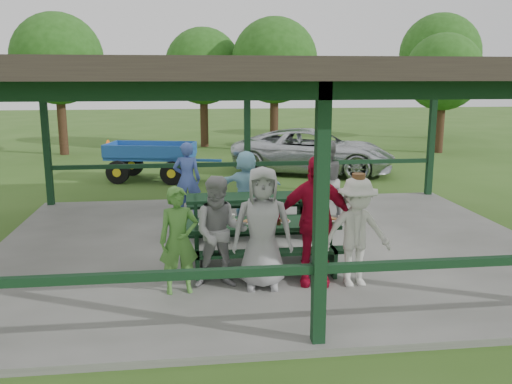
{
  "coord_description": "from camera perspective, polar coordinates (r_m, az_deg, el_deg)",
  "views": [
    {
      "loc": [
        -1.44,
        -9.52,
        3.15
      ],
      "look_at": [
        -0.29,
        -0.3,
        1.16
      ],
      "focal_mm": 38.0,
      "sensor_mm": 36.0,
      "label": 1
    }
  ],
  "objects": [
    {
      "name": "spectator_lblue",
      "position": [
        11.42,
        -1.02,
        0.58
      ],
      "size": [
        1.5,
        0.88,
        1.54
      ],
      "primitive_type": "imported",
      "rotation": [
        0.0,
        0.0,
        2.83
      ],
      "color": "#99D5EC",
      "rests_on": "concrete_slab"
    },
    {
      "name": "contestant_grey_mid",
      "position": [
        7.86,
        0.68,
        -3.8
      ],
      "size": [
        0.92,
        0.64,
        1.8
      ],
      "primitive_type": "imported",
      "rotation": [
        0.0,
        0.0,
        -0.08
      ],
      "color": "#9B9A9D",
      "rests_on": "concrete_slab"
    },
    {
      "name": "concrete_slab",
      "position": [
        10.11,
        1.44,
        -5.76
      ],
      "size": [
        10.0,
        8.0,
        0.1
      ],
      "primitive_type": "cube",
      "color": "#62625D",
      "rests_on": "ground"
    },
    {
      "name": "table_setting",
      "position": [
        8.75,
        1.58,
        -2.9
      ],
      "size": [
        2.27,
        0.45,
        0.1
      ],
      "color": "white",
      "rests_on": "picnic_table_near"
    },
    {
      "name": "picnic_table_far",
      "position": [
        10.7,
        -0.51,
        -1.84
      ],
      "size": [
        2.54,
        1.39,
        0.75
      ],
      "color": "black",
      "rests_on": "concrete_slab"
    },
    {
      "name": "spectator_grey",
      "position": [
        11.83,
        7.37,
        1.25
      ],
      "size": [
        0.98,
        0.86,
        1.69
      ],
      "primitive_type": "imported",
      "rotation": [
        0.0,
        0.0,
        3.46
      ],
      "color": "gray",
      "rests_on": "concrete_slab"
    },
    {
      "name": "contestant_red",
      "position": [
        8.02,
        6.19,
        -3.01
      ],
      "size": [
        1.21,
        0.69,
        1.94
      ],
      "primitive_type": "imported",
      "rotation": [
        0.0,
        0.0,
        -0.2
      ],
      "color": "#A60B27",
      "rests_on": "concrete_slab"
    },
    {
      "name": "spectator_blue",
      "position": [
        12.02,
        -7.27,
        1.34
      ],
      "size": [
        0.62,
        0.42,
        1.65
      ],
      "primitive_type": "imported",
      "rotation": [
        0.0,
        0.0,
        3.1
      ],
      "color": "#3F56A4",
      "rests_on": "concrete_slab"
    },
    {
      "name": "tree_far_left",
      "position": [
        23.48,
        -20.16,
        12.99
      ],
      "size": [
        3.61,
        3.61,
        5.64
      ],
      "color": "#352015",
      "rests_on": "ground"
    },
    {
      "name": "tree_left",
      "position": [
        24.83,
        -5.58,
        13.01
      ],
      "size": [
        3.39,
        3.39,
        5.29
      ],
      "color": "#352015",
      "rests_on": "ground"
    },
    {
      "name": "contestant_green",
      "position": [
        7.77,
        -8.13,
        -5.06
      ],
      "size": [
        0.61,
        0.45,
        1.55
      ],
      "primitive_type": "imported",
      "rotation": [
        0.0,
        0.0,
        0.14
      ],
      "color": "#4D8B37",
      "rests_on": "concrete_slab"
    },
    {
      "name": "contestant_white_fedora",
      "position": [
        8.07,
        10.53,
        -4.15
      ],
      "size": [
        1.09,
        0.67,
        1.69
      ],
      "rotation": [
        0.0,
        0.0,
        0.06
      ],
      "color": "silver",
      "rests_on": "concrete_slab"
    },
    {
      "name": "farm_trailer",
      "position": [
        17.0,
        -10.98,
        3.28
      ],
      "size": [
        3.58,
        2.02,
        1.24
      ],
      "rotation": [
        0.0,
        0.0,
        -0.22
      ],
      "color": "#1B4995",
      "rests_on": "ground"
    },
    {
      "name": "tree_right",
      "position": [
        23.97,
        19.14,
        11.8
      ],
      "size": [
        3.13,
        3.13,
        4.89
      ],
      "color": "#352015",
      "rests_on": "ground"
    },
    {
      "name": "picnic_table_near",
      "position": [
        8.78,
        0.61,
        -4.99
      ],
      "size": [
        2.45,
        1.39,
        0.75
      ],
      "color": "black",
      "rests_on": "concrete_slab"
    },
    {
      "name": "contestant_grey_left",
      "position": [
        7.89,
        -3.8,
        -4.27
      ],
      "size": [
        0.82,
        0.65,
        1.66
      ],
      "primitive_type": "imported",
      "rotation": [
        0.0,
        0.0,
        -0.02
      ],
      "color": "gray",
      "rests_on": "concrete_slab"
    },
    {
      "name": "tree_mid",
      "position": [
        23.33,
        1.97,
        13.63
      ],
      "size": [
        3.58,
        3.58,
        5.59
      ],
      "color": "#352015",
      "rests_on": "ground"
    },
    {
      "name": "ground",
      "position": [
        10.13,
        1.44,
        -6.03
      ],
      "size": [
        90.0,
        90.0,
        0.0
      ],
      "primitive_type": "plane",
      "color": "#33581B",
      "rests_on": "ground"
    },
    {
      "name": "tree_far_right",
      "position": [
        29.65,
        18.78,
        13.58
      ],
      "size": [
        4.01,
        4.01,
        6.27
      ],
      "color": "#352015",
      "rests_on": "ground"
    },
    {
      "name": "pickup_truck",
      "position": [
        18.0,
        6.08,
        4.3
      ],
      "size": [
        5.79,
        4.17,
        1.46
      ],
      "primitive_type": "imported",
      "rotation": [
        0.0,
        0.0,
        1.2
      ],
      "color": "silver",
      "rests_on": "ground"
    },
    {
      "name": "pavilion_structure",
      "position": [
        9.63,
        1.54,
        12.2
      ],
      "size": [
        10.6,
        8.6,
        3.24
      ],
      "color": "black",
      "rests_on": "concrete_slab"
    }
  ]
}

